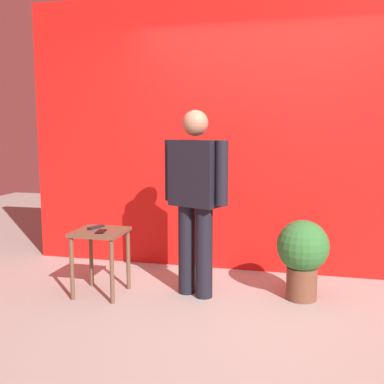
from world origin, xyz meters
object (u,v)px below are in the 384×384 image
Objects in this scene: tv_remote at (96,227)px; cell_phone at (101,231)px; side_table at (100,243)px; potted_plant at (303,253)px; standing_person at (195,194)px.

cell_phone is at bearing -30.34° from tv_remote.
side_table is 0.14m from cell_phone.
potted_plant is at bearing 27.26° from tv_remote.
potted_plant is (1.79, 0.23, -0.18)m from tv_remote.
cell_phone is 0.17m from tv_remote.
side_table is 0.84× the size of potted_plant.
potted_plant reaches higher than side_table.
tv_remote reaches higher than side_table.
side_table is at bearing 110.31° from cell_phone.
standing_person is at bearing 27.52° from tv_remote.
side_table is 3.39× the size of tv_remote.
standing_person is 2.79× the size of side_table.
cell_phone is at bearing -167.88° from potted_plant.
potted_plant is (1.72, 0.30, -0.06)m from side_table.
cell_phone is (-0.77, -0.25, -0.32)m from standing_person.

